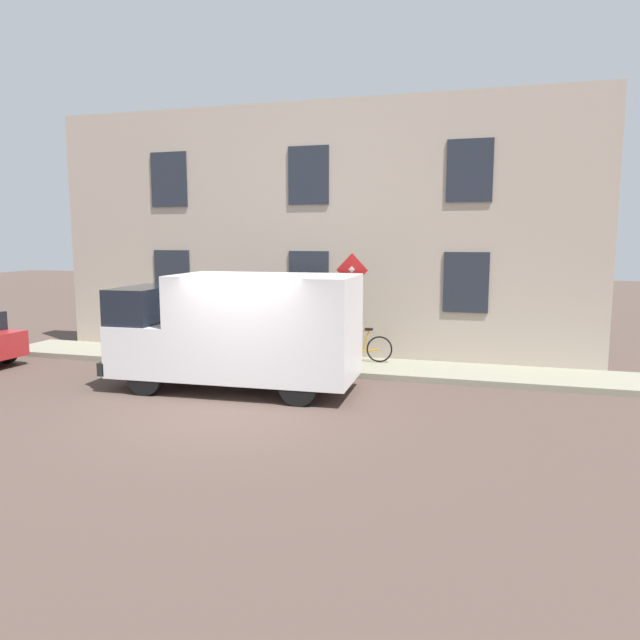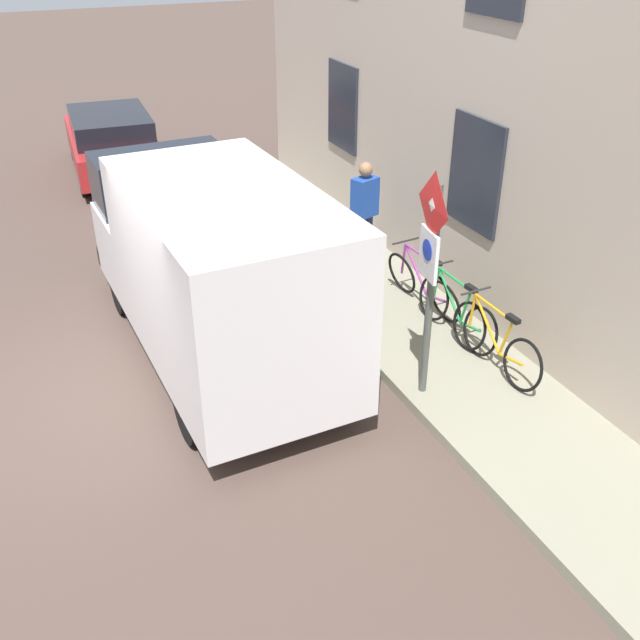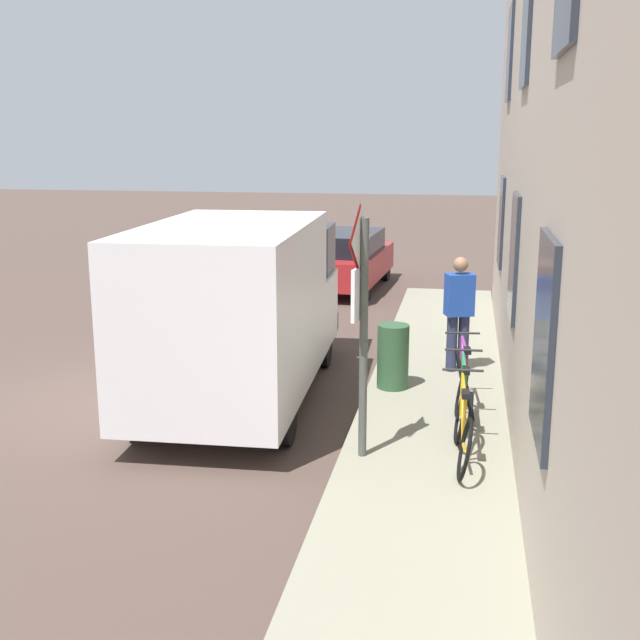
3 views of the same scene
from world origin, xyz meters
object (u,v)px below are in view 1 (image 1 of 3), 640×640
(sign_post_stacked, at_px, (352,296))
(delivery_van, at_px, (239,329))
(bicycle_green, at_px, (326,345))
(pedestrian, at_px, (233,320))
(bicycle_purple, at_px, (294,343))
(bicycle_orange, at_px, (359,347))
(litter_bin, at_px, (256,346))

(sign_post_stacked, height_order, delivery_van, sign_post_stacked)
(delivery_van, relative_size, bicycle_green, 3.15)
(pedestrian, bearing_deg, bicycle_purple, -15.48)
(sign_post_stacked, height_order, bicycle_orange, sign_post_stacked)
(bicycle_orange, bearing_deg, delivery_van, 54.39)
(delivery_van, bearing_deg, sign_post_stacked, -138.98)
(sign_post_stacked, distance_m, pedestrian, 3.73)
(sign_post_stacked, height_order, bicycle_green, sign_post_stacked)
(bicycle_green, xyz_separation_m, litter_bin, (-0.98, 1.54, 0.08))
(pedestrian, bearing_deg, sign_post_stacked, -35.47)
(litter_bin, bearing_deg, bicycle_orange, -67.80)
(pedestrian, bearing_deg, bicycle_orange, -17.43)
(litter_bin, bearing_deg, bicycle_purple, -34.02)
(bicycle_orange, relative_size, pedestrian, 1.00)
(bicycle_purple, bearing_deg, delivery_van, 80.62)
(bicycle_orange, relative_size, litter_bin, 1.91)
(bicycle_orange, relative_size, bicycle_purple, 1.00)
(sign_post_stacked, xyz_separation_m, bicycle_orange, (1.12, 0.08, -1.41))
(sign_post_stacked, bearing_deg, litter_bin, 86.79)
(bicycle_green, height_order, bicycle_purple, same)
(sign_post_stacked, relative_size, bicycle_purple, 1.54)
(delivery_van, distance_m, bicycle_purple, 3.15)
(bicycle_green, bearing_deg, sign_post_stacked, 127.39)
(bicycle_orange, bearing_deg, bicycle_green, -2.84)
(bicycle_green, height_order, pedestrian, pedestrian)
(bicycle_orange, bearing_deg, sign_post_stacked, 91.10)
(bicycle_green, distance_m, bicycle_purple, 0.87)
(bicycle_orange, height_order, litter_bin, litter_bin)
(litter_bin, bearing_deg, delivery_van, -167.35)
(sign_post_stacked, distance_m, delivery_van, 2.85)
(sign_post_stacked, xyz_separation_m, pedestrian, (1.01, 3.49, -0.85))
(bicycle_green, xyz_separation_m, bicycle_purple, (-0.00, 0.87, 0.00))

